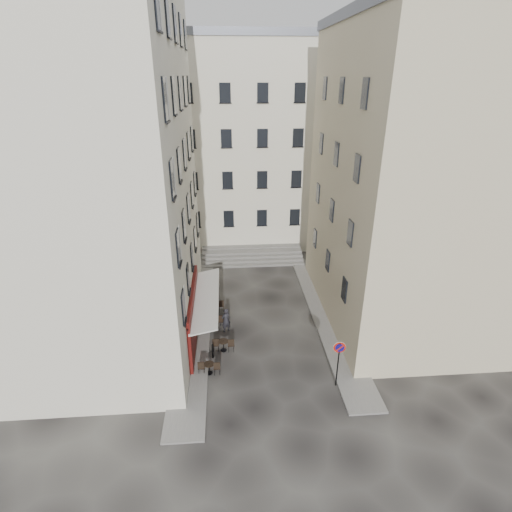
{
  "coord_description": "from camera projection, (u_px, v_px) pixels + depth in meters",
  "views": [
    {
      "loc": [
        -2.17,
        -20.18,
        15.29
      ],
      "look_at": [
        -0.31,
        4.0,
        4.27
      ],
      "focal_mm": 28.0,
      "sensor_mm": 36.0,
      "label": 1
    }
  ],
  "objects": [
    {
      "name": "building_back",
      "position": [
        237.0,
        144.0,
        38.12
      ],
      "size": [
        18.2,
        10.2,
        18.6
      ],
      "color": "beige",
      "rests_on": "ground"
    },
    {
      "name": "bistro_table_e",
      "position": [
        215.0,
        305.0,
        28.17
      ],
      "size": [
        1.3,
        0.61,
        0.92
      ],
      "color": "black",
      "rests_on": "ground"
    },
    {
      "name": "pedestrian",
      "position": [
        226.0,
        320.0,
        25.77
      ],
      "size": [
        0.74,
        0.67,
        1.71
      ],
      "primitive_type": "imported",
      "rotation": [
        0.0,
        0.0,
        3.67
      ],
      "color": "black",
      "rests_on": "ground"
    },
    {
      "name": "bollard_mid",
      "position": [
        214.0,
        318.0,
        26.62
      ],
      "size": [
        0.12,
        0.12,
        0.98
      ],
      "color": "black",
      "rests_on": "ground"
    },
    {
      "name": "no_parking_sign",
      "position": [
        339.0,
        355.0,
        20.73
      ],
      "size": [
        0.64,
        0.12,
        2.82
      ],
      "rotation": [
        0.0,
        0.0,
        -0.09
      ],
      "color": "black",
      "rests_on": "ground"
    },
    {
      "name": "building_right",
      "position": [
        429.0,
        180.0,
        24.85
      ],
      "size": [
        12.2,
        14.2,
        18.6
      ],
      "color": "#C7B794",
      "rests_on": "ground"
    },
    {
      "name": "building_left",
      "position": [
        78.0,
        172.0,
        22.52
      ],
      "size": [
        12.2,
        16.2,
        20.6
      ],
      "color": "beige",
      "rests_on": "ground"
    },
    {
      "name": "bistro_table_d",
      "position": [
        212.0,
        320.0,
        26.55
      ],
      "size": [
        1.22,
        0.57,
        0.86
      ],
      "color": "black",
      "rests_on": "ground"
    },
    {
      "name": "stone_steps",
      "position": [
        252.0,
        256.0,
        36.04
      ],
      "size": [
        9.0,
        3.15,
        0.8
      ],
      "color": "#62605D",
      "rests_on": "ground"
    },
    {
      "name": "bollard_near",
      "position": [
        213.0,
        351.0,
        23.44
      ],
      "size": [
        0.12,
        0.12,
        0.98
      ],
      "color": "black",
      "rests_on": "ground"
    },
    {
      "name": "ground",
      "position": [
        266.0,
        345.0,
        24.79
      ],
      "size": [
        90.0,
        90.0,
        0.0
      ],
      "primitive_type": "plane",
      "color": "black",
      "rests_on": "ground"
    },
    {
      "name": "sidewalk_right",
      "position": [
        326.0,
        315.0,
        27.81
      ],
      "size": [
        2.0,
        18.0,
        0.12
      ],
      "primitive_type": "cube",
      "color": "slate",
      "rests_on": "ground"
    },
    {
      "name": "bistro_table_b",
      "position": [
        223.0,
        344.0,
        24.07
      ],
      "size": [
        1.3,
        0.61,
        0.92
      ],
      "color": "black",
      "rests_on": "ground"
    },
    {
      "name": "cafe_storefront",
      "position": [
        195.0,
        313.0,
        24.62
      ],
      "size": [
        1.74,
        7.3,
        3.5
      ],
      "color": "#42090B",
      "rests_on": "ground"
    },
    {
      "name": "bistro_table_c",
      "position": [
        213.0,
        321.0,
        26.38
      ],
      "size": [
        1.33,
        0.62,
        0.94
      ],
      "color": "black",
      "rests_on": "ground"
    },
    {
      "name": "bistro_table_a",
      "position": [
        209.0,
        367.0,
        22.22
      ],
      "size": [
        1.24,
        0.58,
        0.87
      ],
      "color": "black",
      "rests_on": "ground"
    },
    {
      "name": "sidewalk_left",
      "position": [
        197.0,
        312.0,
        28.08
      ],
      "size": [
        2.0,
        22.0,
        0.12
      ],
      "primitive_type": "cube",
      "color": "slate",
      "rests_on": "ground"
    },
    {
      "name": "bollard_far",
      "position": [
        215.0,
        292.0,
        29.79
      ],
      "size": [
        0.12,
        0.12,
        0.98
      ],
      "color": "black",
      "rests_on": "ground"
    }
  ]
}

